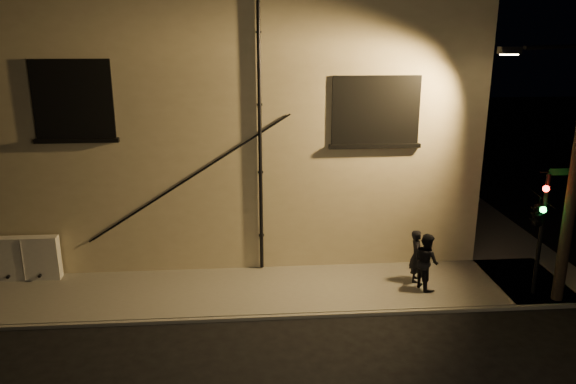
{
  "coord_description": "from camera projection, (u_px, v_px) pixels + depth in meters",
  "views": [
    {
      "loc": [
        -2.26,
        -13.16,
        7.39
      ],
      "look_at": [
        -1.07,
        1.8,
        2.91
      ],
      "focal_mm": 35.0,
      "sensor_mm": 36.0,
      "label": 1
    }
  ],
  "objects": [
    {
      "name": "ground",
      "position": [
        334.0,
        316.0,
        14.86
      ],
      "size": [
        90.0,
        90.0,
        0.0
      ],
      "primitive_type": "plane",
      "color": "black"
    },
    {
      "name": "sidewalk",
      "position": [
        349.0,
        249.0,
        19.13
      ],
      "size": [
        21.0,
        16.0,
        0.12
      ],
      "color": "#64615A",
      "rests_on": "ground"
    },
    {
      "name": "building",
      "position": [
        225.0,
        104.0,
        21.96
      ],
      "size": [
        16.2,
        12.23,
        8.8
      ],
      "color": "#C3B38C",
      "rests_on": "ground"
    },
    {
      "name": "utility_cabinet",
      "position": [
        25.0,
        258.0,
        16.55
      ],
      "size": [
        2.02,
        0.34,
        1.33
      ],
      "primitive_type": "cube",
      "color": "silver",
      "rests_on": "sidewalk"
    },
    {
      "name": "pedestrian_a",
      "position": [
        416.0,
        256.0,
        16.4
      ],
      "size": [
        0.52,
        0.65,
        1.58
      ],
      "primitive_type": "imported",
      "rotation": [
        0.0,
        0.0,
        1.31
      ],
      "color": "black",
      "rests_on": "sidewalk"
    },
    {
      "name": "pedestrian_b",
      "position": [
        426.0,
        261.0,
        15.93
      ],
      "size": [
        0.82,
        0.94,
        1.65
      ],
      "primitive_type": "imported",
      "rotation": [
        0.0,
        0.0,
        1.85
      ],
      "color": "black",
      "rests_on": "sidewalk"
    },
    {
      "name": "traffic_signal",
      "position": [
        539.0,
        213.0,
        15.03
      ],
      "size": [
        1.29,
        2.14,
        3.62
      ],
      "color": "black",
      "rests_on": "sidewalk"
    },
    {
      "name": "streetlamp_pole",
      "position": [
        572.0,
        166.0,
        14.49
      ],
      "size": [
        2.03,
        1.39,
        7.37
      ],
      "color": "black",
      "rests_on": "ground"
    }
  ]
}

